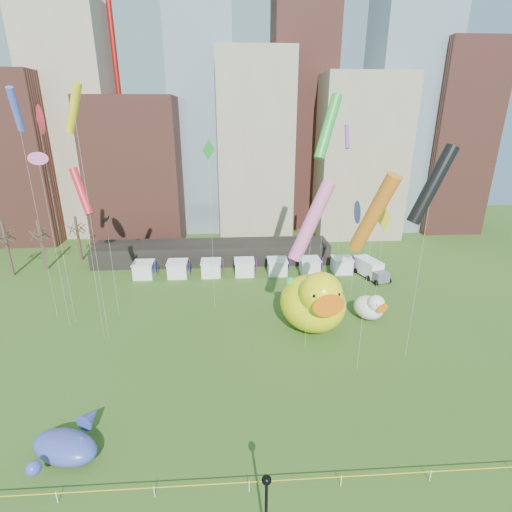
{
  "coord_description": "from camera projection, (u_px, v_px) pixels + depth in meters",
  "views": [
    {
      "loc": [
        -0.72,
        -18.06,
        22.82
      ],
      "look_at": [
        1.18,
        11.41,
        12.0
      ],
      "focal_mm": 27.0,
      "sensor_mm": 36.0,
      "label": 1
    }
  ],
  "objects": [
    {
      "name": "kite_8",
      "position": [
        38.0,
        120.0,
        37.39
      ],
      "size": [
        1.82,
        2.55,
        23.83
      ],
      "color": "silver",
      "rests_on": "ground"
    },
    {
      "name": "kite_7",
      "position": [
        347.0,
        137.0,
        49.6
      ],
      "size": [
        0.56,
        1.78,
        21.72
      ],
      "color": "silver",
      "rests_on": "ground"
    },
    {
      "name": "skyline",
      "position": [
        245.0,
        123.0,
        74.8
      ],
      "size": [
        101.0,
        23.0,
        68.0
      ],
      "color": "brown",
      "rests_on": "ground"
    },
    {
      "name": "kite_11",
      "position": [
        209.0,
        155.0,
        42.14
      ],
      "size": [
        1.46,
        1.68,
        20.41
      ],
      "color": "silver",
      "rests_on": "ground"
    },
    {
      "name": "ground",
      "position": [
        249.0,
        491.0,
        24.82
      ],
      "size": [
        160.0,
        160.0,
        0.0
      ],
      "primitive_type": "plane",
      "color": "#36581B",
      "rests_on": "ground"
    },
    {
      "name": "pavilion",
      "position": [
        213.0,
        252.0,
        63.38
      ],
      "size": [
        38.0,
        6.0,
        3.2
      ],
      "primitive_type": "cube",
      "color": "black",
      "rests_on": "ground"
    },
    {
      "name": "kite_1",
      "position": [
        39.0,
        160.0,
        37.86
      ],
      "size": [
        1.28,
        0.37,
        19.47
      ],
      "color": "silver",
      "rests_on": "ground"
    },
    {
      "name": "caution_tape",
      "position": [
        249.0,
        484.0,
        24.59
      ],
      "size": [
        50.0,
        0.06,
        0.9
      ],
      "color": "white",
      "rests_on": "ground"
    },
    {
      "name": "vendor_tents",
      "position": [
        245.0,
        268.0,
        58.24
      ],
      "size": [
        33.24,
        2.8,
        2.4
      ],
      "color": "white",
      "rests_on": "ground"
    },
    {
      "name": "kite_9",
      "position": [
        311.0,
        222.0,
        35.79
      ],
      "size": [
        4.66,
        2.52,
        17.33
      ],
      "color": "silver",
      "rests_on": "ground"
    },
    {
      "name": "kite_2",
      "position": [
        106.0,
        221.0,
        43.08
      ],
      "size": [
        0.39,
        1.74,
        12.14
      ],
      "color": "silver",
      "rests_on": "ground"
    },
    {
      "name": "kite_5",
      "position": [
        16.0,
        110.0,
        38.02
      ],
      "size": [
        1.36,
        2.58,
        25.5
      ],
      "color": "silver",
      "rests_on": "ground"
    },
    {
      "name": "kite_4",
      "position": [
        74.0,
        109.0,
        33.25
      ],
      "size": [
        2.58,
        1.86,
        25.56
      ],
      "color": "silver",
      "rests_on": "ground"
    },
    {
      "name": "kite_13",
      "position": [
        359.0,
        212.0,
        47.22
      ],
      "size": [
        0.68,
        2.82,
        13.03
      ],
      "color": "silver",
      "rests_on": "ground"
    },
    {
      "name": "kite_3",
      "position": [
        328.0,
        127.0,
        42.1
      ],
      "size": [
        3.72,
        3.77,
        25.11
      ],
      "color": "silver",
      "rests_on": "ground"
    },
    {
      "name": "kite_6",
      "position": [
        374.0,
        214.0,
        31.55
      ],
      "size": [
        3.33,
        4.19,
        18.8
      ],
      "color": "silver",
      "rests_on": "ground"
    },
    {
      "name": "big_duck",
      "position": [
        314.0,
        301.0,
        42.52
      ],
      "size": [
        7.98,
        10.28,
        7.69
      ],
      "rotation": [
        0.0,
        0.0,
        0.08
      ],
      "color": "yellow",
      "rests_on": "ground"
    },
    {
      "name": "bare_trees",
      "position": [
        42.0,
        244.0,
        59.61
      ],
      "size": [
        8.44,
        6.44,
        8.5
      ],
      "color": "#382B21",
      "rests_on": "ground"
    },
    {
      "name": "whale_inflatable",
      "position": [
        67.0,
        444.0,
        27.09
      ],
      "size": [
        5.67,
        6.32,
        2.22
      ],
      "rotation": [
        0.0,
        0.0,
        -0.37
      ],
      "color": "#4D3797",
      "rests_on": "ground"
    },
    {
      "name": "kite_0",
      "position": [
        81.0,
        191.0,
        36.51
      ],
      "size": [
        2.43,
        2.36,
        18.27
      ],
      "color": "silver",
      "rests_on": "ground"
    },
    {
      "name": "kite_12",
      "position": [
        384.0,
        220.0,
        46.08
      ],
      "size": [
        2.6,
        2.34,
        12.86
      ],
      "color": "silver",
      "rests_on": "ground"
    },
    {
      "name": "seahorse_green",
      "position": [
        290.0,
        290.0,
        44.28
      ],
      "size": [
        1.28,
        1.62,
        5.49
      ],
      "rotation": [
        0.0,
        0.0,
        -0.0
      ],
      "color": "silver",
      "rests_on": "ground"
    },
    {
      "name": "box_truck",
      "position": [
        370.0,
        269.0,
        57.39
      ],
      "size": [
        3.94,
        6.43,
        2.57
      ],
      "rotation": [
        0.0,
        0.0,
        0.31
      ],
      "color": "white",
      "rests_on": "ground"
    },
    {
      "name": "lamppost",
      "position": [
        266.0,
        502.0,
        20.78
      ],
      "size": [
        0.54,
        0.54,
        5.17
      ],
      "color": "black",
      "rests_on": "footpath"
    },
    {
      "name": "seahorse_purple",
      "position": [
        308.0,
        300.0,
        42.44
      ],
      "size": [
        1.36,
        1.61,
        5.15
      ],
      "rotation": [
        0.0,
        0.0,
        0.17
      ],
      "color": "silver",
      "rests_on": "ground"
    },
    {
      "name": "kite_10",
      "position": [
        432.0,
        185.0,
        32.7
      ],
      "size": [
        4.16,
        2.08,
        20.64
      ],
      "color": "silver",
      "rests_on": "ground"
    },
    {
      "name": "small_duck",
      "position": [
        370.0,
        307.0,
        45.4
      ],
      "size": [
        4.36,
        4.89,
        3.42
      ],
      "rotation": [
        0.0,
        0.0,
        0.36
      ],
      "color": "white",
      "rests_on": "ground"
    }
  ]
}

